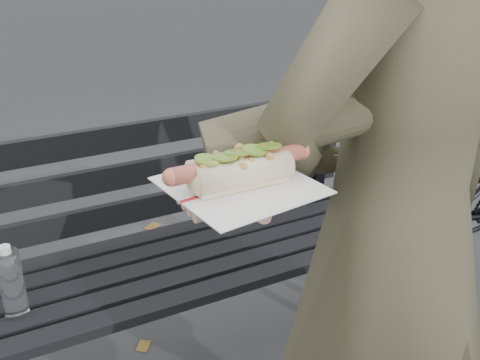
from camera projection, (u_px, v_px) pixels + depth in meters
The scene contains 3 objects.
park_bench at pixel (160, 239), 1.78m from camera, with size 1.50×0.44×0.88m.
person at pixel (394, 235), 1.08m from camera, with size 0.65×0.42×1.78m, color #433C2D.
held_hotdog at pixel (327, 126), 0.89m from camera, with size 0.61×0.30×0.20m.
Camera 1 is at (-0.39, -0.58, 1.44)m, focal length 42.00 mm.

